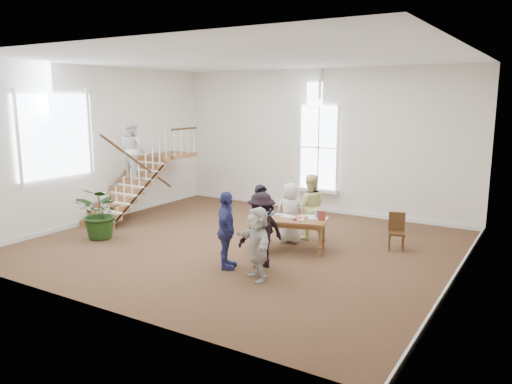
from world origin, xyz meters
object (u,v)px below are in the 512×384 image
Objects in this scene: woman_cluster_b at (261,230)px; side_chair at (397,229)px; woman_cluster_c at (258,243)px; floor_plant at (101,213)px; police_officer at (261,220)px; person_yellow at (310,207)px; library_table at (291,222)px; woman_cluster_a at (226,231)px; elderly_woman at (290,213)px.

woman_cluster_b is 3.54m from side_chair.
woman_cluster_c is 4.98m from floor_plant.
woman_cluster_b is at bearing -94.62° from police_officer.
police_officer is at bearing -160.24° from side_chair.
person_yellow is 1.14× the size of woman_cluster_c.
police_officer is at bearing 156.16° from woman_cluster_c.
floor_plant is at bearing -176.12° from library_table.
library_table is at bearing -152.84° from woman_cluster_b.
woman_cluster_a is at bearing -131.64° from police_officer.
library_table is at bearing 20.37° from police_officer.
library_table is at bearing 19.86° from floor_plant.
woman_cluster_b reaches higher than floor_plant.
elderly_woman is 2.61m from side_chair.
woman_cluster_b is at bearing -76.54° from woman_cluster_a.
woman_cluster_c is at bearing -97.27° from library_table.
library_table is at bearing -40.51° from woman_cluster_a.
police_officer is 1.62m from woman_cluster_c.
person_yellow reaches higher than side_chair.
library_table is 1.11× the size of woman_cluster_b.
woman_cluster_a is 1.22× the size of floor_plant.
floor_plant reaches higher than side_chair.
woman_cluster_c is (0.90, -0.20, -0.09)m from woman_cluster_a.
elderly_woman is at bearing 141.97° from woman_cluster_c.
woman_cluster_b is 1.84× the size of side_chair.
floor_plant is (-4.96, 0.41, -0.06)m from woman_cluster_c.
woman_cluster_a reaches higher than police_officer.
elderly_woman is 1.11× the size of floor_plant.
side_chair reaches higher than library_table.
woman_cluster_c is at bearing 89.51° from elderly_woman.
floor_plant is (-4.19, -1.02, -0.14)m from police_officer.
woman_cluster_a is at bearing -26.75° from woman_cluster_b.
library_table is 0.69m from elderly_woman.
police_officer is at bearing 47.70° from person_yellow.
police_officer is 3.30m from side_chair.
person_yellow is at bearing 31.09° from floor_plant.
floor_plant is (-4.29, -2.27, -0.08)m from elderly_woman.
woman_cluster_b is 1.20× the size of floor_plant.
police_officer is 1.08× the size of elderly_woman.
woman_cluster_a is at bearing -148.28° from side_chair.
police_officer reaches higher than library_table.
library_table is 2.55m from side_chair.
side_chair is at bearing 158.25° from person_yellow.
woman_cluster_c reaches higher than floor_plant.
woman_cluster_c is at bearing -4.73° from floor_plant.
woman_cluster_a is (-0.58, -1.89, 0.15)m from library_table.
police_officer is 4.32m from floor_plant.
woman_cluster_c is 1.67× the size of side_chair.
person_yellow is (0.30, 0.50, 0.09)m from elderly_woman.
woman_cluster_a is at bearing -123.08° from library_table.
person_yellow is 1.24× the size of floor_plant.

